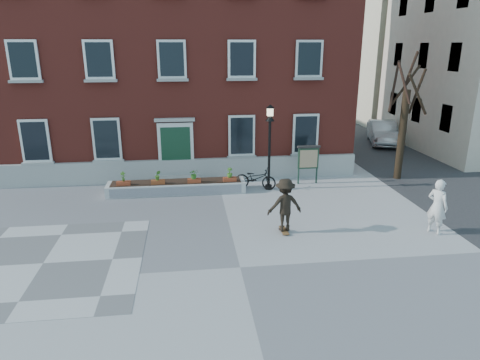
{
  "coord_description": "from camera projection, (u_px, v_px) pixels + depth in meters",
  "views": [
    {
      "loc": [
        -1.45,
        -11.44,
        6.43
      ],
      "look_at": [
        0.5,
        4.0,
        1.5
      ],
      "focal_mm": 32.0,
      "sensor_mm": 36.0,
      "label": 1
    }
  ],
  "objects": [
    {
      "name": "bicycle",
      "position": [
        255.0,
        178.0,
        19.88
      ],
      "size": [
        2.05,
        1.34,
        1.02
      ],
      "primitive_type": "imported",
      "rotation": [
        0.0,
        0.0,
        1.19
      ],
      "color": "black",
      "rests_on": "ground"
    },
    {
      "name": "ground",
      "position": [
        240.0,
        267.0,
        12.93
      ],
      "size": [
        100.0,
        100.0,
        0.0
      ],
      "primitive_type": "plane",
      "color": "#98989A",
      "rests_on": "ground"
    },
    {
      "name": "brick_building",
      "position": [
        174.0,
        47.0,
        24.01
      ],
      "size": [
        18.4,
        10.85,
        12.6
      ],
      "color": "maroon",
      "rests_on": "ground"
    },
    {
      "name": "notice_board",
      "position": [
        308.0,
        158.0,
        20.39
      ],
      "size": [
        1.1,
        0.16,
        1.87
      ],
      "color": "#193226",
      "rests_on": "ground"
    },
    {
      "name": "planter_assembly",
      "position": [
        177.0,
        186.0,
        19.39
      ],
      "size": [
        6.2,
        1.12,
        1.15
      ],
      "color": "silver",
      "rests_on": "ground"
    },
    {
      "name": "lamp_post",
      "position": [
        270.0,
        136.0,
        19.19
      ],
      "size": [
        0.4,
        0.4,
        3.93
      ],
      "color": "black",
      "rests_on": "ground"
    },
    {
      "name": "side_street",
      "position": [
        447.0,
        36.0,
        31.67
      ],
      "size": [
        15.2,
        36.0,
        14.5
      ],
      "color": "#353537",
      "rests_on": "ground"
    },
    {
      "name": "skateboarder",
      "position": [
        285.0,
        205.0,
        15.07
      ],
      "size": [
        1.31,
        0.83,
        2.0
      ],
      "color": "brown",
      "rests_on": "ground"
    },
    {
      "name": "bystander",
      "position": [
        437.0,
        207.0,
        15.03
      ],
      "size": [
        0.78,
        0.87,
        2.0
      ],
      "primitive_type": "imported",
      "rotation": [
        0.0,
        0.0,
        2.11
      ],
      "color": "silver",
      "rests_on": "ground"
    },
    {
      "name": "checker_patch",
      "position": [
        43.0,
        263.0,
        13.16
      ],
      "size": [
        6.0,
        6.0,
        0.01
      ],
      "primitive_type": "cube",
      "color": "#5F5F62",
      "rests_on": "ground"
    },
    {
      "name": "bare_tree",
      "position": [
        403.0,
        123.0,
        20.74
      ],
      "size": [
        1.83,
        1.83,
        6.16
      ],
      "color": "black",
      "rests_on": "ground"
    },
    {
      "name": "parked_car",
      "position": [
        383.0,
        132.0,
        28.95
      ],
      "size": [
        2.87,
        4.91,
        1.53
      ],
      "primitive_type": "imported",
      "rotation": [
        0.0,
        0.0,
        -0.29
      ],
      "color": "silver",
      "rests_on": "ground"
    }
  ]
}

